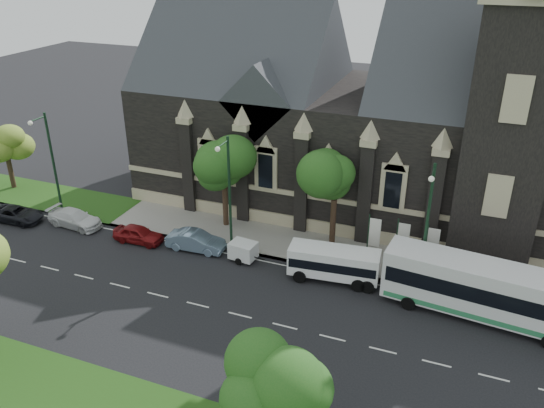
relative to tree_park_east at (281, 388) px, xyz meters
The scene contains 20 objects.
ground 12.10m from the tree_park_east, 123.52° to the left, with size 160.00×160.00×0.00m, color black.
sidewalk 20.33m from the tree_park_east, 108.16° to the left, with size 80.00×5.00×0.15m, color gray.
museum 28.35m from the tree_park_east, 92.16° to the left, with size 40.00×17.70×29.90m.
tree_park_east is the anchor object (origin of this frame).
tree_walk_right 20.29m from the tree_park_east, 98.42° to the left, with size 4.08×4.08×7.80m.
tree_walk_left 23.36m from the tree_park_east, 120.87° to the left, with size 3.91×3.91×7.64m.
tree_walk_far 39.20m from the tree_park_east, 150.16° to the left, with size 3.40×3.40×6.28m.
street_lamp_near 16.86m from the tree_park_east, 76.89° to the left, with size 0.36×1.88×9.00m.
street_lamp_mid 19.32m from the tree_park_east, 121.79° to the left, with size 0.36×1.88×9.00m.
street_lamp_far 30.90m from the tree_park_east, 147.90° to the left, with size 0.36×1.88×9.00m.
banner_flag_left 18.46m from the tree_park_east, 89.65° to the left, with size 0.90×0.10×4.00m.
banner_flag_center 18.58m from the tree_park_east, 83.43° to the left, with size 0.90×0.10×4.00m.
banner_flag_right 18.91m from the tree_park_east, 77.35° to the left, with size 0.90×0.10×4.00m.
tour_coach 16.93m from the tree_park_east, 61.17° to the left, with size 12.80×3.95×3.68m.
shuttle_bus 15.80m from the tree_park_east, 96.68° to the left, with size 6.33×2.77×2.38m.
box_trailer 18.10m from the tree_park_east, 119.30° to the left, with size 2.77×1.63×1.45m.
sedan 20.38m from the tree_park_east, 129.12° to the left, with size 1.57×4.49×1.48m, color #7791AC.
car_far_red 23.25m from the tree_park_east, 139.25° to the left, with size 1.60×3.98×1.36m, color maroon.
car_far_white 28.49m from the tree_park_east, 147.17° to the left, with size 1.93×4.75×1.38m, color silver.
car_far_black 32.44m from the tree_park_east, 153.71° to the left, with size 2.10×4.56×1.27m, color black.
Camera 1 is at (12.03, -25.31, 21.27)m, focal length 36.20 mm.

